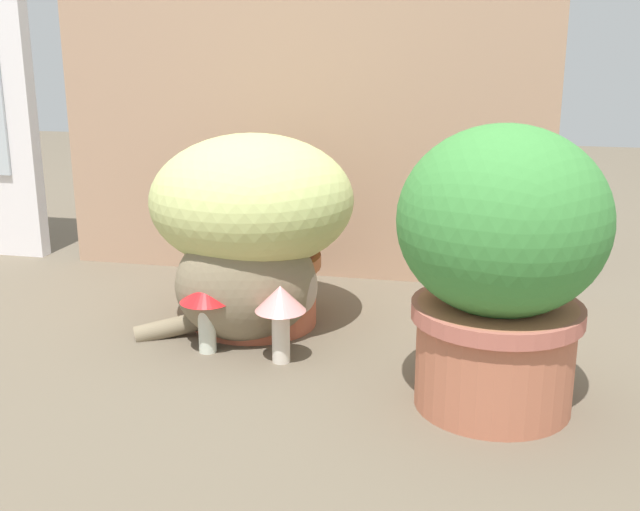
{
  "coord_description": "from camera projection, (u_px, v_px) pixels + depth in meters",
  "views": [
    {
      "loc": [
        0.41,
        -1.21,
        0.55
      ],
      "look_at": [
        0.13,
        0.06,
        0.18
      ],
      "focal_mm": 43.89,
      "sensor_mm": 36.0,
      "label": 1
    }
  ],
  "objects": [
    {
      "name": "ground_plane",
      "position": [
        242.0,
        359.0,
        1.37
      ],
      "size": [
        6.0,
        6.0,
        0.0
      ],
      "primitive_type": "plane",
      "color": "brown"
    },
    {
      "name": "cardboard_backdrop",
      "position": [
        299.0,
        86.0,
        1.75
      ],
      "size": [
        1.14,
        0.03,
        0.88
      ],
      "primitive_type": "cube",
      "color": "tan",
      "rests_on": "ground"
    },
    {
      "name": "grass_planter",
      "position": [
        253.0,
        218.0,
        1.49
      ],
      "size": [
        0.39,
        0.39,
        0.37
      ],
      "color": "#B6593E",
      "rests_on": "ground"
    },
    {
      "name": "leafy_planter",
      "position": [
        500.0,
        259.0,
        1.14
      ],
      "size": [
        0.31,
        0.31,
        0.43
      ],
      "color": "#BA6A4D",
      "rests_on": "ground"
    },
    {
      "name": "cat",
      "position": [
        255.0,
        276.0,
        1.44
      ],
      "size": [
        0.39,
        0.26,
        0.32
      ],
      "color": "#807157",
      "rests_on": "ground"
    },
    {
      "name": "mushroom_ornament_red",
      "position": [
        206.0,
        299.0,
        1.38
      ],
      "size": [
        0.09,
        0.09,
        0.13
      ],
      "color": "silver",
      "rests_on": "ground"
    },
    {
      "name": "mushroom_ornament_pink",
      "position": [
        280.0,
        306.0,
        1.34
      ],
      "size": [
        0.09,
        0.09,
        0.14
      ],
      "color": "silver",
      "rests_on": "ground"
    }
  ]
}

